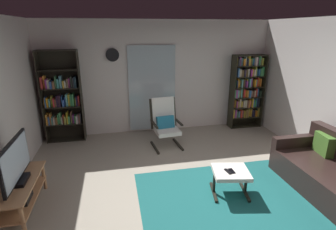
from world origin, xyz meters
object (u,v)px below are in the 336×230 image
tv_remote (228,171)px  cell_phone (231,171)px  television (16,163)px  bookshelf_near_tv (62,99)px  ottoman (231,175)px  tv_stand (21,193)px  bookshelf_near_sofa (246,90)px  wall_clock (112,55)px  lounge_armchair (165,122)px

tv_remote → cell_phone: 0.06m
television → cell_phone: 2.95m
bookshelf_near_tv → ottoman: bookshelf_near_tv is taller
cell_phone → ottoman: bearing=80.5°
tv_stand → tv_remote: tv_stand is taller
bookshelf_near_sofa → wall_clock: size_ratio=6.24×
tv_stand → tv_remote: (2.87, -0.21, 0.10)m
tv_stand → cell_phone: 2.94m
tv_remote → lounge_armchair: bearing=96.8°
tv_stand → bookshelf_near_sofa: bearing=28.7°
ottoman → cell_phone: bearing=-100.3°
lounge_armchair → tv_remote: (0.55, -1.95, -0.13)m
television → lounge_armchair: television is taller
bookshelf_near_sofa → bookshelf_near_tv: bearing=179.8°
lounge_armchair → bookshelf_near_sofa: bearing=18.3°
ottoman → tv_remote: 0.11m
lounge_armchair → tv_remote: size_ratio=7.10×
tv_remote → television: bearing=166.5°
tv_remote → cell_phone: (0.06, 0.01, -0.00)m
bookshelf_near_tv → cell_phone: bearing=-44.6°
television → bookshelf_near_tv: 2.49m
lounge_armchair → wall_clock: wall_clock is taller
bookshelf_near_tv → bookshelf_near_sofa: bookshelf_near_tv is taller
television → ottoman: bearing=-3.8°
lounge_armchair → ottoman: size_ratio=1.70×
bookshelf_near_sofa → cell_phone: size_ratio=12.92×
wall_clock → bookshelf_near_tv: bearing=-172.9°
ottoman → tv_remote: size_ratio=4.18×
bookshelf_near_sofa → wall_clock: bearing=177.2°
bookshelf_near_sofa → tv_remote: 3.19m
wall_clock → television: bearing=-116.7°
bookshelf_near_sofa → lounge_armchair: bearing=-161.7°
ottoman → wall_clock: (-1.62, 2.81, 1.52)m
tv_stand → tv_remote: size_ratio=7.87×
tv_remote → bookshelf_near_sofa: bearing=49.4°
bookshelf_near_tv → tv_remote: bookshelf_near_tv is taller
television → tv_remote: 2.89m
television → wall_clock: 3.13m
tv_stand → wall_clock: bearing=63.4°
lounge_armchair → ottoman: bearing=-72.2°
television → cell_phone: bearing=-4.3°
tv_stand → lounge_armchair: lounge_armchair is taller
ottoman → wall_clock: wall_clock is taller
bookshelf_near_sofa → wall_clock: (-3.20, 0.16, 0.89)m
tv_stand → bookshelf_near_sofa: 5.19m
bookshelf_near_tv → bookshelf_near_sofa: (4.32, -0.02, 0.01)m
bookshelf_near_tv → wall_clock: bearing=7.1°
bookshelf_near_sofa → cell_phone: (-1.59, -2.67, -0.56)m
bookshelf_near_tv → bookshelf_near_sofa: 4.32m
tv_stand → bookshelf_near_tv: size_ratio=0.57×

